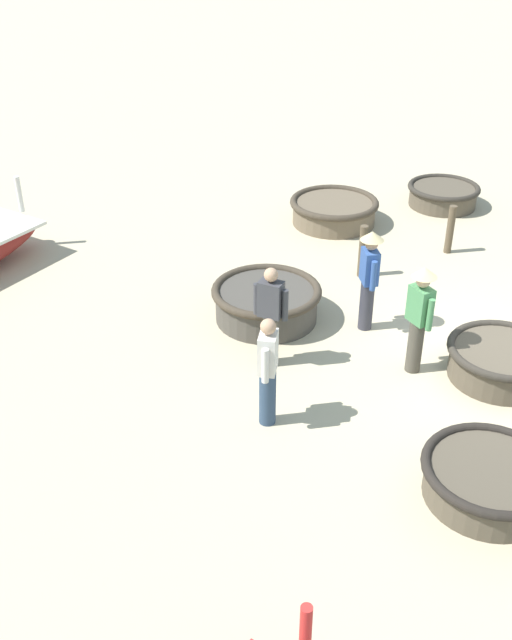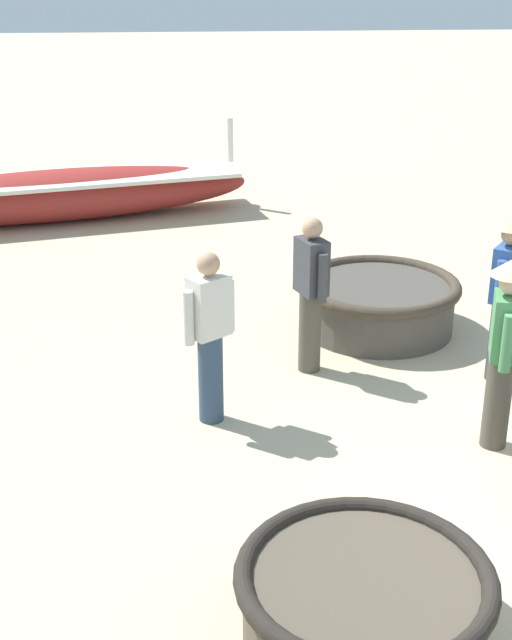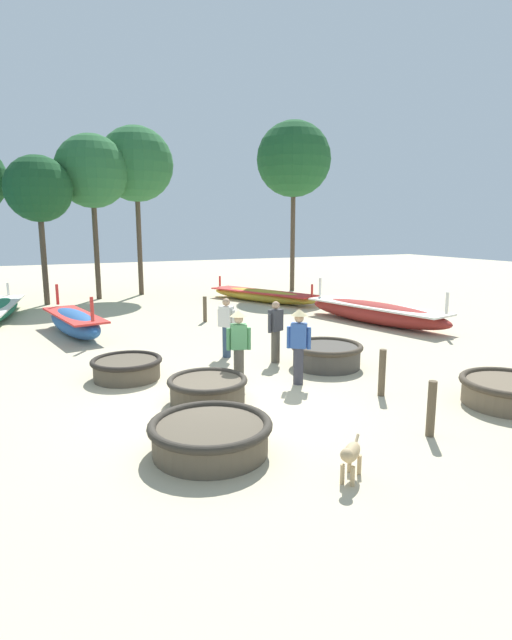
# 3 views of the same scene
# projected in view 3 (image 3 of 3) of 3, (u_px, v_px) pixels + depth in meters

# --- Properties ---
(ground_plane) EXTENTS (80.00, 80.00, 0.00)m
(ground_plane) POSITION_uv_depth(u_px,v_px,m) (217.00, 406.00, 9.58)
(ground_plane) COLOR #C6B793
(coracle_tilted) EXTENTS (1.60, 1.60, 0.48)m
(coracle_tilted) POSITION_uv_depth(u_px,v_px,m) (127.00, 367.00, 11.29)
(coracle_tilted) COLOR brown
(coracle_tilted) RESTS_ON ground
(coracle_weathered) EXTENTS (1.82, 1.82, 0.52)m
(coracle_weathered) POSITION_uv_depth(u_px,v_px,m) (508.00, 391.00, 9.62)
(coracle_weathered) COLOR brown
(coracle_weathered) RESTS_ON ground
(coracle_front_right) EXTENTS (1.90, 1.90, 0.52)m
(coracle_front_right) POSITION_uv_depth(u_px,v_px,m) (210.00, 435.00, 7.58)
(coracle_front_right) COLOR brown
(coracle_front_right) RESTS_ON ground
(coracle_far_left) EXTENTS (1.57, 1.57, 0.51)m
(coracle_far_left) POSITION_uv_depth(u_px,v_px,m) (208.00, 389.00, 9.73)
(coracle_far_left) COLOR brown
(coracle_far_left) RESTS_ON ground
(coracle_beside_post) EXTENTS (1.77, 1.77, 0.58)m
(coracle_beside_post) POSITION_uv_depth(u_px,v_px,m) (326.00, 354.00, 12.24)
(coracle_beside_post) COLOR #4C473F
(coracle_beside_post) RESTS_ON ground
(long_boat_ochre_hull) EXTENTS (1.75, 4.28, 1.44)m
(long_boat_ochre_hull) POSITION_uv_depth(u_px,v_px,m) (74.00, 322.00, 15.82)
(long_boat_ochre_hull) COLOR #285693
(long_boat_ochre_hull) RESTS_ON ground
(long_boat_green_hull) EXTENTS (2.55, 6.10, 1.41)m
(long_boat_green_hull) POSITION_uv_depth(u_px,v_px,m) (375.00, 312.00, 17.68)
(long_boat_green_hull) COLOR maroon
(long_boat_green_hull) RESTS_ON ground
(long_boat_red_hull) EXTENTS (3.53, 5.88, 1.00)m
(long_boat_red_hull) POSITION_uv_depth(u_px,v_px,m) (262.00, 295.00, 22.84)
(long_boat_red_hull) COLOR gold
(long_boat_red_hull) RESTS_ON ground
(fisherman_standing_right) EXTENTS (0.38, 0.45, 1.57)m
(fisherman_standing_right) POSITION_uv_depth(u_px,v_px,m) (226.00, 326.00, 13.06)
(fisherman_standing_right) COLOR #2D425B
(fisherman_standing_right) RESTS_ON ground
(fisherman_hauling) EXTENTS (0.51, 0.36, 1.67)m
(fisherman_hauling) POSITION_uv_depth(u_px,v_px,m) (239.00, 343.00, 10.67)
(fisherman_hauling) COLOR #4C473D
(fisherman_hauling) RESTS_ON ground
(fisherman_with_hat) EXTENTS (0.44, 0.38, 1.67)m
(fisherman_with_hat) POSITION_uv_depth(u_px,v_px,m) (299.00, 341.00, 10.77)
(fisherman_with_hat) COLOR #383842
(fisherman_with_hat) RESTS_ON ground
(fisherman_by_coracle) EXTENTS (0.50, 0.33, 1.57)m
(fisherman_by_coracle) POSITION_uv_depth(u_px,v_px,m) (276.00, 330.00, 12.55)
(fisherman_by_coracle) COLOR #4C473D
(fisherman_by_coracle) RESTS_ON ground
(dog) EXTENTS (0.56, 0.49, 0.55)m
(dog) POSITION_uv_depth(u_px,v_px,m) (351.00, 455.00, 6.73)
(dog) COLOR tan
(dog) RESTS_ON ground
(mooring_post_shoreline) EXTENTS (0.14, 0.14, 0.93)m
(mooring_post_shoreline) POSITION_uv_depth(u_px,v_px,m) (205.00, 309.00, 17.97)
(mooring_post_shoreline) COLOR brown
(mooring_post_shoreline) RESTS_ON ground
(mooring_post_mid_beach) EXTENTS (0.14, 0.14, 0.94)m
(mooring_post_mid_beach) POSITION_uv_depth(u_px,v_px,m) (431.00, 409.00, 8.15)
(mooring_post_mid_beach) COLOR brown
(mooring_post_mid_beach) RESTS_ON ground
(mooring_post_inland) EXTENTS (0.14, 0.14, 0.97)m
(mooring_post_inland) POSITION_uv_depth(u_px,v_px,m) (382.00, 373.00, 10.11)
(mooring_post_inland) COLOR brown
(mooring_post_inland) RESTS_ON ground
(tree_tall_back) EXTENTS (2.79, 2.79, 6.37)m
(tree_tall_back) POSITION_uv_depth(u_px,v_px,m) (38.00, 189.00, 21.10)
(tree_tall_back) COLOR #4C3D2D
(tree_tall_back) RESTS_ON ground
(tree_left_mid) EXTENTS (3.30, 3.30, 7.52)m
(tree_left_mid) POSITION_uv_depth(u_px,v_px,m) (92.00, 172.00, 22.67)
(tree_left_mid) COLOR #4C3D2D
(tree_left_mid) RESTS_ON ground
(tree_leftmost) EXTENTS (3.58, 3.58, 8.15)m
(tree_leftmost) POSITION_uv_depth(u_px,v_px,m) (136.00, 165.00, 24.09)
(tree_leftmost) COLOR #4C3D2D
(tree_leftmost) RESTS_ON ground
(tree_rightmost) EXTENTS (3.82, 3.82, 8.71)m
(tree_rightmost) POSITION_uv_depth(u_px,v_px,m) (294.00, 160.00, 25.61)
(tree_rightmost) COLOR #4C3D2D
(tree_rightmost) RESTS_ON ground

